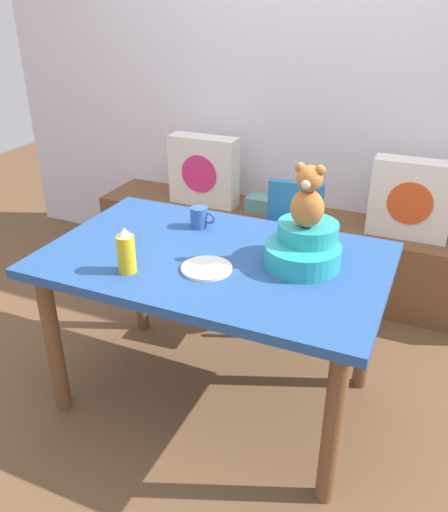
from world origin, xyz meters
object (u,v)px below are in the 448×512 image
object	(u,v)px
teddy_bear	(308,198)
dinner_plate_near	(207,268)
pillow_floral_right	(411,199)
book_stack	(263,204)
pillow_floral_left	(204,171)
infant_seat_teal	(304,247)
ketchup_bottle	(126,251)
dining_table	(214,277)
highchair	(289,237)
coffee_mug	(200,217)

from	to	relation	value
teddy_bear	dinner_plate_near	bearing A→B (deg)	-148.54
pillow_floral_right	book_stack	world-z (taller)	pillow_floral_right
pillow_floral_left	pillow_floral_right	size ratio (longest dim) A/B	1.00
infant_seat_teal	ketchup_bottle	world-z (taller)	ketchup_bottle
dining_table	pillow_floral_right	bearing A→B (deg)	60.38
highchair	infant_seat_teal	size ratio (longest dim) A/B	2.39
highchair	coffee_mug	xyz separation A→B (m)	(-0.28, -0.52, 0.27)
dinner_plate_near	infant_seat_teal	bearing A→B (deg)	31.53
pillow_floral_right	book_stack	distance (m)	0.89
highchair	pillow_floral_right	bearing A→B (deg)	36.26
coffee_mug	book_stack	bearing A→B (deg)	91.68
book_stack	teddy_bear	world-z (taller)	teddy_bear
dining_table	infant_seat_teal	bearing A→B (deg)	12.40
pillow_floral_left	highchair	distance (m)	0.83
infant_seat_teal	pillow_floral_right	bearing A→B (deg)	74.12
dinner_plate_near	highchair	bearing A→B (deg)	85.29
teddy_bear	ketchup_bottle	world-z (taller)	teddy_bear
highchair	teddy_bear	xyz separation A→B (m)	(0.26, -0.67, 0.50)
infant_seat_teal	coffee_mug	world-z (taller)	infant_seat_teal
infant_seat_teal	ketchup_bottle	bearing A→B (deg)	-150.76
highchair	ketchup_bottle	size ratio (longest dim) A/B	4.27
coffee_mug	dinner_plate_near	xyz separation A→B (m)	(0.20, -0.36, -0.04)
highchair	dining_table	bearing A→B (deg)	-97.30
dining_table	coffee_mug	bearing A→B (deg)	127.39
teddy_bear	coffee_mug	bearing A→B (deg)	163.49
book_stack	ketchup_bottle	size ratio (longest dim) A/B	1.08
coffee_mug	dining_table	bearing A→B (deg)	-52.61
coffee_mug	dinner_plate_near	size ratio (longest dim) A/B	0.60
dining_table	highchair	xyz separation A→B (m)	(0.10, 0.75, -0.12)
book_stack	dining_table	size ratio (longest dim) A/B	0.14
dining_table	teddy_bear	world-z (taller)	teddy_bear
ketchup_bottle	dinner_plate_near	size ratio (longest dim) A/B	0.92
pillow_floral_left	dinner_plate_near	size ratio (longest dim) A/B	2.20
book_stack	ketchup_bottle	bearing A→B (deg)	-91.63
pillow_floral_right	dinner_plate_near	size ratio (longest dim) A/B	2.20
pillow_floral_left	dinner_plate_near	bearing A→B (deg)	-63.92
book_stack	highchair	xyz separation A→B (m)	(0.30, -0.44, 0.01)
dining_table	dinner_plate_near	bearing A→B (deg)	-79.00
pillow_floral_right	dinner_plate_near	xyz separation A→B (m)	(-0.64, -1.29, 0.07)
pillow_floral_left	teddy_bear	distance (m)	1.49
ketchup_bottle	coffee_mug	world-z (taller)	ketchup_bottle
dining_table	infant_seat_teal	xyz separation A→B (m)	(0.35, 0.08, 0.17)
dining_table	teddy_bear	distance (m)	0.52
ketchup_bottle	teddy_bear	bearing A→B (deg)	29.20
pillow_floral_right	ketchup_bottle	world-z (taller)	ketchup_bottle
book_stack	ketchup_bottle	xyz separation A→B (m)	(-0.04, -1.45, 0.32)
pillow_floral_right	dinner_plate_near	world-z (taller)	pillow_floral_right
infant_seat_teal	pillow_floral_left	bearing A→B (deg)	131.44
pillow_floral_right	ketchup_bottle	distance (m)	1.70
teddy_bear	book_stack	bearing A→B (deg)	116.81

